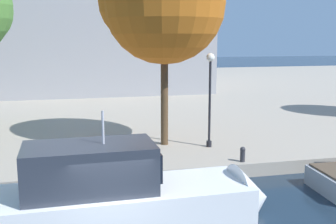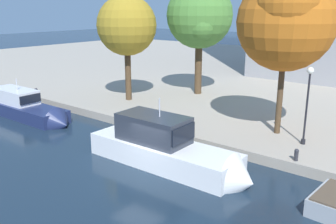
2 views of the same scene
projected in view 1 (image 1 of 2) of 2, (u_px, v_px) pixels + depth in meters
name	position (u px, v px, depth m)	size (l,w,h in m)	color
dock_promenade	(81.00, 94.00, 43.26)	(120.00, 55.00, 0.61)	#A39989
motor_yacht_1	(127.00, 200.00, 13.68)	(10.12, 2.86, 4.66)	white
mooring_bollard_2	(243.00, 154.00, 18.59)	(0.24, 0.24, 0.69)	#2D2D33
lamp_post	(210.00, 89.00, 20.68)	(0.41, 0.41, 4.70)	black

